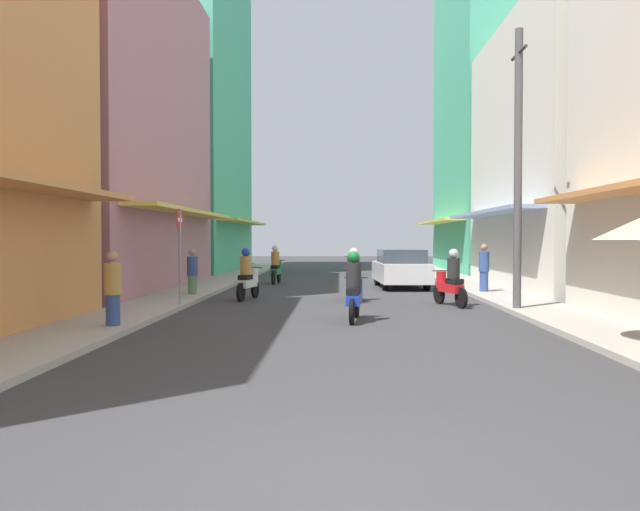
{
  "coord_description": "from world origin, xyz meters",
  "views": [
    {
      "loc": [
        -0.06,
        -4.65,
        1.85
      ],
      "look_at": [
        -0.79,
        19.43,
        1.21
      ],
      "focal_mm": 35.69,
      "sensor_mm": 36.0,
      "label": 1
    }
  ],
  "objects": [
    {
      "name": "motorbike_black",
      "position": [
        0.36,
        14.03,
        0.7
      ],
      "size": [
        0.55,
        1.81,
        1.58
      ],
      "color": "black",
      "rests_on": "ground"
    },
    {
      "name": "building_right_far",
      "position": [
        8.96,
        30.71,
        8.56
      ],
      "size": [
        7.05,
        11.22,
        17.13
      ],
      "color": "#4CB28C",
      "rests_on": "ground"
    },
    {
      "name": "building_left_mid",
      "position": [
        -8.96,
        17.95,
        5.95
      ],
      "size": [
        7.05,
        12.84,
        11.9
      ],
      "color": "#B7727F",
      "rests_on": "ground"
    },
    {
      "name": "pedestrian_foreground",
      "position": [
        4.7,
        16.33,
        0.84
      ],
      "size": [
        0.34,
        0.34,
        1.68
      ],
      "color": "#334C8C",
      "rests_on": "ground"
    },
    {
      "name": "sidewalk_left",
      "position": [
        -5.05,
        16.78,
        0.06
      ],
      "size": [
        1.83,
        49.57,
        0.12
      ],
      "primitive_type": "cube",
      "color": "#ADA89E",
      "rests_on": "ground"
    },
    {
      "name": "parked_car",
      "position": [
        2.26,
        19.31,
        0.74
      ],
      "size": [
        1.97,
        4.19,
        1.45
      ],
      "color": "silver",
      "rests_on": "ground"
    },
    {
      "name": "pedestrian_far",
      "position": [
        -4.66,
        15.11,
        0.77
      ],
      "size": [
        0.34,
        0.34,
        1.54
      ],
      "color": "#598C59",
      "rests_on": "ground"
    },
    {
      "name": "ground_plane",
      "position": [
        0.0,
        16.78,
        0.0
      ],
      "size": [
        91.44,
        91.44,
        0.0
      ],
      "primitive_type": "plane",
      "color": "#38383A"
    },
    {
      "name": "motorbike_green",
      "position": [
        -2.66,
        21.43,
        0.7
      ],
      "size": [
        0.55,
        1.81,
        1.58
      ],
      "color": "black",
      "rests_on": "ground"
    },
    {
      "name": "building_right_mid",
      "position": [
        8.96,
        18.99,
        4.93
      ],
      "size": [
        7.05,
        11.31,
        9.87
      ],
      "color": "silver",
      "rests_on": "ground"
    },
    {
      "name": "motorbike_blue",
      "position": [
        0.28,
        9.57,
        0.7
      ],
      "size": [
        0.55,
        1.81,
        1.58
      ],
      "color": "black",
      "rests_on": "ground"
    },
    {
      "name": "motorbike_maroon",
      "position": [
        0.49,
        27.95,
        0.5
      ],
      "size": [
        0.55,
        1.81,
        0.96
      ],
      "color": "black",
      "rests_on": "ground"
    },
    {
      "name": "motorbike_red",
      "position": [
        2.99,
        12.81,
        0.7
      ],
      "size": [
        0.75,
        1.74,
        1.58
      ],
      "color": "black",
      "rests_on": "ground"
    },
    {
      "name": "motorbike_white",
      "position": [
        -2.83,
        14.48,
        0.7
      ],
      "size": [
        0.62,
        1.79,
        1.58
      ],
      "color": "black",
      "rests_on": "ground"
    },
    {
      "name": "utility_pole",
      "position": [
        4.39,
        11.33,
        3.6
      ],
      "size": [
        0.2,
        1.2,
        7.05
      ],
      "color": "#4C4C4F",
      "rests_on": "ground"
    },
    {
      "name": "pedestrian_crossing",
      "position": [
        -4.57,
        7.85,
        0.8
      ],
      "size": [
        0.34,
        0.34,
        1.61
      ],
      "color": "#334C8C",
      "rests_on": "ground"
    },
    {
      "name": "street_sign_no_entry",
      "position": [
        -4.29,
        12.06,
        1.72
      ],
      "size": [
        0.07,
        0.6,
        2.65
      ],
      "color": "gray",
      "rests_on": "ground"
    },
    {
      "name": "building_left_far",
      "position": [
        -8.96,
        31.59,
        8.84
      ],
      "size": [
        7.05,
        12.95,
        17.69
      ],
      "color": "#4CB28C",
      "rests_on": "ground"
    },
    {
      "name": "sidewalk_right",
      "position": [
        5.05,
        16.78,
        0.06
      ],
      "size": [
        1.83,
        49.57,
        0.12
      ],
      "primitive_type": "cube",
      "color": "#ADA89E",
      "rests_on": "ground"
    }
  ]
}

